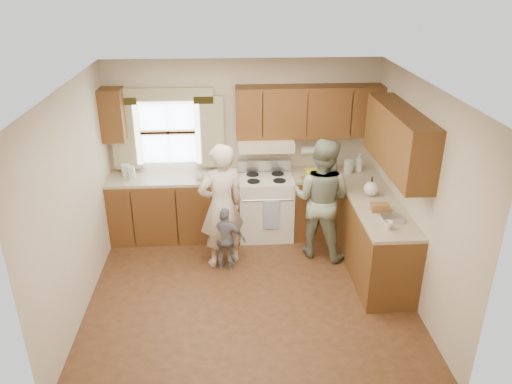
{
  "coord_description": "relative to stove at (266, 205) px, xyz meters",
  "views": [
    {
      "loc": [
        -0.22,
        -5.01,
        3.61
      ],
      "look_at": [
        0.1,
        0.4,
        1.15
      ],
      "focal_mm": 35.0,
      "sensor_mm": 36.0,
      "label": 1
    }
  ],
  "objects": [
    {
      "name": "child",
      "position": [
        -0.58,
        -0.89,
        -0.03
      ],
      "size": [
        0.54,
        0.32,
        0.87
      ],
      "primitive_type": "imported",
      "rotation": [
        0.0,
        0.0,
        2.91
      ],
      "color": "gray",
      "rests_on": "ground"
    },
    {
      "name": "woman_right",
      "position": [
        0.69,
        -0.59,
        0.36
      ],
      "size": [
        1.0,
        0.93,
        1.65
      ],
      "primitive_type": "imported",
      "rotation": [
        0.0,
        0.0,
        2.64
      ],
      "color": "#1F392A",
      "rests_on": "ground"
    },
    {
      "name": "woman_left",
      "position": [
        -0.62,
        -0.75,
        0.37
      ],
      "size": [
        0.72,
        0.6,
        1.67
      ],
      "primitive_type": "imported",
      "rotation": [
        0.0,
        0.0,
        3.54
      ],
      "color": "beige",
      "rests_on": "ground"
    },
    {
      "name": "stove",
      "position": [
        0.0,
        0.0,
        0.0
      ],
      "size": [
        0.76,
        0.67,
        1.07
      ],
      "color": "silver",
      "rests_on": "ground"
    },
    {
      "name": "kitchen_fixtures",
      "position": [
        0.31,
        -0.36,
        0.37
      ],
      "size": [
        3.8,
        2.25,
        2.15
      ],
      "color": "#44280E",
      "rests_on": "ground"
    },
    {
      "name": "room",
      "position": [
        -0.3,
        -1.44,
        0.78
      ],
      "size": [
        3.8,
        3.8,
        3.8
      ],
      "color": "#432714",
      "rests_on": "ground"
    }
  ]
}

